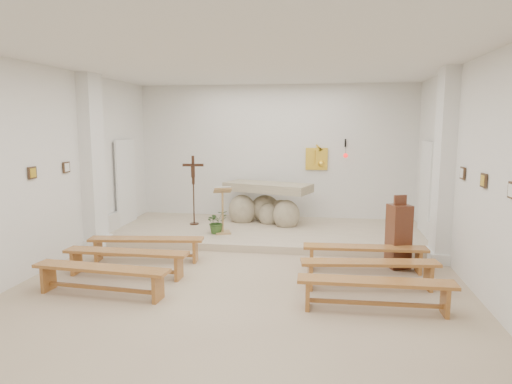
% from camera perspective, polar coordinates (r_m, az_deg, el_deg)
% --- Properties ---
extents(ground, '(7.00, 10.00, 0.00)m').
position_cam_1_polar(ground, '(7.14, -2.09, -12.07)').
color(ground, '#BEAD89').
rests_on(ground, ground).
extents(wall_left, '(0.02, 10.00, 3.50)m').
position_cam_1_polar(wall_left, '(8.14, -27.11, 2.21)').
color(wall_left, white).
rests_on(wall_left, ground).
extents(wall_right, '(0.02, 10.00, 3.50)m').
position_cam_1_polar(wall_right, '(6.99, 27.24, 1.34)').
color(wall_right, white).
rests_on(wall_right, ground).
extents(wall_back, '(7.00, 0.02, 3.50)m').
position_cam_1_polar(wall_back, '(11.66, 2.41, 4.71)').
color(wall_back, white).
rests_on(wall_back, ground).
extents(ceiling, '(7.00, 10.00, 0.02)m').
position_cam_1_polar(ceiling, '(6.77, -2.25, 16.84)').
color(ceiling, silver).
rests_on(ceiling, wall_back).
extents(sanctuary_platform, '(6.98, 3.00, 0.15)m').
position_cam_1_polar(sanctuary_platform, '(10.44, 1.47, -5.02)').
color(sanctuary_platform, '#C5B597').
rests_on(sanctuary_platform, ground).
extents(pilaster_left, '(0.26, 0.55, 3.50)m').
position_cam_1_polar(pilaster_left, '(9.77, -19.72, 3.52)').
color(pilaster_left, white).
rests_on(pilaster_left, ground).
extents(pilaster_right, '(0.26, 0.55, 3.50)m').
position_cam_1_polar(pilaster_right, '(8.86, 22.42, 2.93)').
color(pilaster_right, white).
rests_on(pilaster_right, ground).
extents(gold_wall_relief, '(0.55, 0.04, 0.55)m').
position_cam_1_polar(gold_wall_relief, '(11.57, 7.58, 4.12)').
color(gold_wall_relief, yellow).
rests_on(gold_wall_relief, wall_back).
extents(sanctuary_lamp, '(0.11, 0.36, 0.44)m').
position_cam_1_polar(sanctuary_lamp, '(11.31, 11.13, 4.75)').
color(sanctuary_lamp, black).
rests_on(sanctuary_lamp, wall_back).
extents(station_frame_left_mid, '(0.03, 0.20, 0.20)m').
position_cam_1_polar(station_frame_left_mid, '(8.29, -26.18, 2.16)').
color(station_frame_left_mid, '#3F2C1C').
rests_on(station_frame_left_mid, wall_left).
extents(station_frame_left_rear, '(0.03, 0.20, 0.20)m').
position_cam_1_polar(station_frame_left_rear, '(9.13, -22.63, 2.87)').
color(station_frame_left_rear, '#3F2C1C').
rests_on(station_frame_left_rear, wall_left).
extents(station_frame_right_front, '(0.03, 0.20, 0.20)m').
position_cam_1_polar(station_frame_right_front, '(6.24, 29.37, 0.17)').
color(station_frame_right_front, '#3F2C1C').
rests_on(station_frame_right_front, wall_right).
extents(station_frame_right_mid, '(0.03, 0.20, 0.20)m').
position_cam_1_polar(station_frame_right_mid, '(7.17, 26.57, 1.30)').
color(station_frame_right_mid, '#3F2C1C').
rests_on(station_frame_right_mid, wall_right).
extents(station_frame_right_rear, '(0.03, 0.20, 0.20)m').
position_cam_1_polar(station_frame_right_rear, '(8.12, 24.42, 2.16)').
color(station_frame_right_rear, '#3F2C1C').
rests_on(station_frame_right_rear, wall_right).
extents(radiator_left, '(0.10, 0.85, 0.52)m').
position_cam_1_polar(radiator_left, '(10.62, -17.83, -4.11)').
color(radiator_left, silver).
rests_on(radiator_left, ground).
extents(radiator_right, '(0.10, 0.85, 0.52)m').
position_cam_1_polar(radiator_right, '(9.78, 21.31, -5.34)').
color(radiator_right, silver).
rests_on(radiator_right, ground).
extents(altar, '(2.21, 1.43, 1.06)m').
position_cam_1_polar(altar, '(10.99, 1.34, -1.77)').
color(altar, tan).
rests_on(altar, sanctuary_platform).
extents(lectern, '(0.45, 0.41, 1.05)m').
position_cam_1_polar(lectern, '(9.91, -4.18, -2.26)').
color(lectern, tan).
rests_on(lectern, sanctuary_platform).
extents(crucifix_stand, '(0.49, 0.21, 1.63)m').
position_cam_1_polar(crucifix_stand, '(10.82, -7.83, 0.87)').
color(crucifix_stand, '#361D11').
rests_on(crucifix_stand, sanctuary_platform).
extents(potted_plant, '(0.60, 0.60, 0.51)m').
position_cam_1_polar(potted_plant, '(9.98, -4.93, -3.73)').
color(potted_plant, '#305221').
rests_on(potted_plant, sanctuary_platform).
extents(donation_pedestal, '(0.44, 0.44, 1.29)m').
position_cam_1_polar(donation_pedestal, '(8.41, 17.40, -5.23)').
color(donation_pedestal, '#5D2F1A').
rests_on(donation_pedestal, ground).
extents(bench_left_front, '(2.11, 0.58, 0.44)m').
position_cam_1_polar(bench_left_front, '(8.67, -13.54, -6.31)').
color(bench_left_front, '#A66830').
rests_on(bench_left_front, ground).
extents(bench_right_front, '(2.10, 0.43, 0.44)m').
position_cam_1_polar(bench_right_front, '(8.08, 13.42, -7.37)').
color(bench_right_front, '#A66830').
rests_on(bench_right_front, ground).
extents(bench_left_second, '(2.09, 0.36, 0.44)m').
position_cam_1_polar(bench_left_second, '(7.90, -15.91, -7.83)').
color(bench_left_second, '#A66830').
rests_on(bench_left_second, ground).
extents(bench_right_second, '(2.11, 0.58, 0.44)m').
position_cam_1_polar(bench_right_second, '(7.26, 13.99, -9.21)').
color(bench_right_second, '#A66830').
rests_on(bench_right_second, ground).
extents(bench_left_third, '(2.11, 0.51, 0.44)m').
position_cam_1_polar(bench_left_third, '(7.16, -18.80, -9.66)').
color(bench_left_third, '#A66830').
rests_on(bench_left_third, ground).
extents(bench_right_third, '(2.09, 0.37, 0.44)m').
position_cam_1_polar(bench_right_third, '(6.44, 14.71, -11.52)').
color(bench_right_third, '#A66830').
rests_on(bench_right_third, ground).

